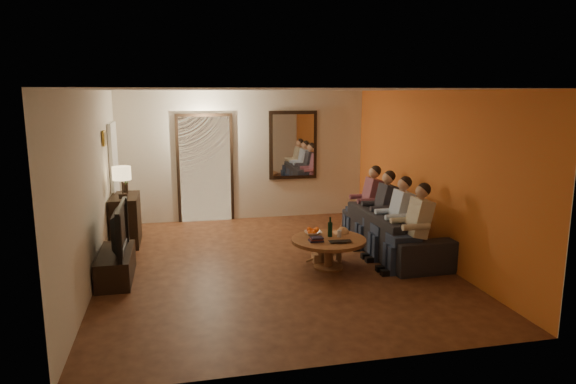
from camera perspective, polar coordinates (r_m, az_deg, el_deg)
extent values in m
cube|color=#431F12|center=(7.85, -1.68, -8.04)|extent=(5.00, 6.00, 0.01)
cube|color=white|center=(7.42, -1.79, 11.29)|extent=(5.00, 6.00, 0.01)
cube|color=beige|center=(10.46, -4.84, 4.03)|extent=(5.00, 0.02, 2.60)
cube|color=beige|center=(4.69, 5.23, -4.65)|extent=(5.00, 0.02, 2.60)
cube|color=beige|center=(7.48, -20.89, 0.56)|extent=(0.02, 6.00, 2.60)
cube|color=beige|center=(8.36, 15.35, 1.92)|extent=(0.02, 6.00, 2.60)
cube|color=orange|center=(8.36, 15.29, 1.92)|extent=(0.01, 6.00, 2.60)
cube|color=#FFE0A5|center=(10.40, -9.18, 2.49)|extent=(1.00, 0.06, 2.10)
cube|color=black|center=(10.39, -9.17, 2.48)|extent=(1.12, 0.04, 2.22)
cube|color=silver|center=(10.44, -7.79, 1.74)|extent=(0.45, 0.03, 1.70)
cube|color=black|center=(10.58, 0.56, 5.23)|extent=(1.00, 0.05, 1.40)
cube|color=white|center=(10.55, 0.60, 5.22)|extent=(0.86, 0.02, 1.26)
cube|color=white|center=(9.77, -18.68, 1.33)|extent=(0.06, 0.85, 2.04)
cube|color=#B28C33|center=(8.69, -19.75, 5.66)|extent=(0.03, 0.28, 0.24)
cube|color=brown|center=(8.69, -19.65, 5.66)|extent=(0.01, 0.22, 0.18)
cube|color=black|center=(9.21, -17.58, -2.97)|extent=(0.45, 0.95, 0.84)
cube|color=black|center=(7.59, -18.57, -7.75)|extent=(0.45, 1.18, 0.39)
imported|color=black|center=(7.45, -18.81, -3.89)|extent=(1.15, 0.15, 0.66)
imported|color=black|center=(8.51, 11.71, -4.33)|extent=(2.40, 0.99, 0.69)
cylinder|color=brown|center=(7.66, 4.52, -6.80)|extent=(1.40, 1.40, 0.45)
imported|color=white|center=(7.74, 2.79, -4.60)|extent=(0.26, 0.26, 0.06)
cylinder|color=silver|center=(7.68, 5.73, -4.63)|extent=(0.06, 0.06, 0.10)
imported|color=black|center=(7.36, 5.93, -5.62)|extent=(0.34, 0.23, 0.03)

